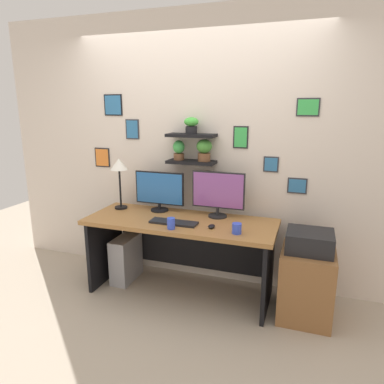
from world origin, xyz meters
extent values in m
plane|color=tan|center=(0.00, 0.00, 0.00)|extent=(8.00, 8.00, 0.00)
cube|color=beige|center=(0.00, 0.44, 1.35)|extent=(4.40, 0.04, 2.70)
cube|color=black|center=(0.00, 0.32, 1.25)|extent=(0.48, 0.20, 0.03)
cube|color=black|center=(0.00, 0.32, 1.51)|extent=(0.48, 0.20, 0.03)
cylinder|color=brown|center=(0.13, 0.32, 1.31)|extent=(0.12, 0.12, 0.08)
ellipsoid|color=#438B35|center=(0.13, 0.32, 1.41)|extent=(0.15, 0.15, 0.13)
cylinder|color=brown|center=(-0.13, 0.32, 1.30)|extent=(0.10, 0.10, 0.07)
ellipsoid|color=green|center=(-0.13, 0.32, 1.40)|extent=(0.12, 0.12, 0.13)
cylinder|color=black|center=(0.00, 0.32, 1.56)|extent=(0.11, 0.11, 0.07)
ellipsoid|color=green|center=(0.00, 0.32, 1.64)|extent=(0.14, 0.14, 0.09)
cube|color=#2D2D33|center=(1.06, 0.42, 1.78)|extent=(0.20, 0.02, 0.16)
cube|color=green|center=(1.06, 0.41, 1.78)|extent=(0.17, 0.00, 0.14)
cube|color=#2D2D33|center=(1.02, 0.42, 1.07)|extent=(0.18, 0.02, 0.15)
cube|color=teal|center=(1.02, 0.41, 1.07)|extent=(0.15, 0.00, 0.12)
cube|color=#2D2D33|center=(-0.69, 0.42, 1.55)|extent=(0.15, 0.02, 0.21)
cube|color=teal|center=(-0.69, 0.41, 1.55)|extent=(0.13, 0.00, 0.18)
cube|color=#2D2D33|center=(0.77, 0.42, 1.26)|extent=(0.14, 0.02, 0.15)
cube|color=teal|center=(0.77, 0.41, 1.26)|extent=(0.12, 0.00, 0.12)
cube|color=black|center=(-1.08, 0.42, 1.23)|extent=(0.18, 0.02, 0.21)
cube|color=orange|center=(-1.08, 0.41, 1.23)|extent=(0.16, 0.00, 0.19)
cube|color=black|center=(0.47, 0.42, 1.50)|extent=(0.14, 0.02, 0.21)
cube|color=green|center=(0.47, 0.41, 1.50)|extent=(0.12, 0.00, 0.19)
cube|color=black|center=(-0.91, 0.42, 1.80)|extent=(0.21, 0.02, 0.22)
cube|color=teal|center=(-0.91, 0.41, 1.80)|extent=(0.19, 0.00, 0.20)
cube|color=#9E6B38|center=(0.00, 0.00, 0.73)|extent=(1.79, 0.68, 0.04)
cube|color=black|center=(-0.84, 0.00, 0.35)|extent=(0.04, 0.62, 0.71)
cube|color=black|center=(0.84, 0.00, 0.35)|extent=(0.04, 0.62, 0.71)
cube|color=black|center=(0.00, 0.30, 0.39)|extent=(1.59, 0.02, 0.50)
cylinder|color=black|center=(-0.31, 0.21, 0.76)|extent=(0.18, 0.18, 0.02)
cylinder|color=black|center=(-0.31, 0.21, 0.80)|extent=(0.03, 0.03, 0.07)
cube|color=black|center=(-0.31, 0.22, 0.99)|extent=(0.52, 0.02, 0.33)
cube|color=#2866B2|center=(-0.31, 0.21, 0.99)|extent=(0.49, 0.00, 0.31)
cylinder|color=black|center=(0.31, 0.21, 0.76)|extent=(0.18, 0.18, 0.02)
cylinder|color=black|center=(0.31, 0.21, 0.81)|extent=(0.03, 0.03, 0.08)
cube|color=black|center=(0.31, 0.22, 1.01)|extent=(0.51, 0.02, 0.35)
cube|color=#8C4C99|center=(0.31, 0.21, 1.01)|extent=(0.49, 0.00, 0.33)
cube|color=black|center=(-0.02, -0.11, 0.76)|extent=(0.44, 0.14, 0.02)
ellipsoid|color=black|center=(0.34, -0.12, 0.77)|extent=(0.06, 0.09, 0.03)
cylinder|color=black|center=(-0.72, 0.15, 0.76)|extent=(0.13, 0.13, 0.02)
cylinder|color=black|center=(-0.72, 0.15, 0.97)|extent=(0.02, 0.02, 0.39)
cone|color=white|center=(-0.72, 0.15, 1.22)|extent=(0.18, 0.18, 0.11)
cylinder|color=blue|center=(0.58, -0.18, 0.80)|extent=(0.08, 0.08, 0.09)
cylinder|color=blue|center=(0.01, -0.26, 0.80)|extent=(0.07, 0.07, 0.10)
cube|color=brown|center=(1.16, -0.02, 0.30)|extent=(0.44, 0.50, 0.61)
cube|color=black|center=(1.16, -0.02, 0.69)|extent=(0.38, 0.34, 0.17)
cube|color=#99999E|center=(-0.64, 0.06, 0.23)|extent=(0.18, 0.40, 0.47)
camera|label=1|loc=(1.13, -2.93, 1.80)|focal=32.81mm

